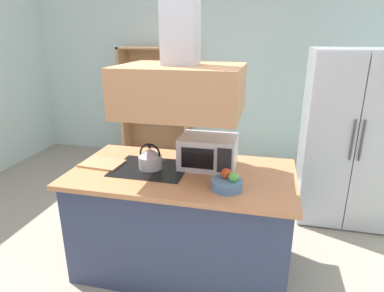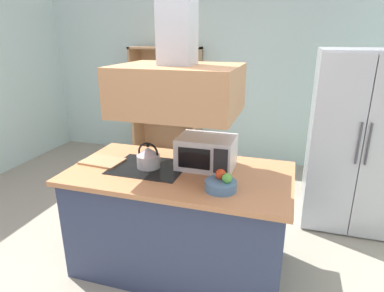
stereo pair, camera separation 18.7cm
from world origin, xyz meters
TOP-DOWN VIEW (x-y plane):
  - ground_plane at (0.00, 0.00)m, footprint 7.80×7.80m
  - wall_back at (0.00, 3.00)m, footprint 6.00×0.12m
  - kitchen_island at (0.23, 0.21)m, footprint 1.79×0.97m
  - range_hood at (0.24, 0.21)m, footprint 0.90×0.70m
  - refrigerator at (1.72, 1.46)m, footprint 0.90×0.77m
  - dish_cabinet at (-0.87, 2.78)m, footprint 1.08×0.40m
  - kettle at (-0.03, 0.21)m, footprint 0.19×0.19m
  - cutting_board at (-0.46, 0.20)m, footprint 0.36×0.27m
  - microwave at (0.42, 0.36)m, footprint 0.46×0.35m
  - fruit_bowl at (0.63, -0.02)m, footprint 0.23×0.23m

SIDE VIEW (x-z plane):
  - ground_plane at x=0.00m, z-range 0.00..0.00m
  - kitchen_island at x=0.23m, z-range 0.00..0.90m
  - dish_cabinet at x=-0.87m, z-range -0.10..1.66m
  - cutting_board at x=-0.46m, z-range 0.90..0.92m
  - refrigerator at x=1.72m, z-range 0.00..1.82m
  - fruit_bowl at x=0.63m, z-range 0.88..1.02m
  - kettle at x=-0.03m, z-range 0.88..1.10m
  - microwave at x=0.42m, z-range 0.90..1.16m
  - wall_back at x=0.00m, z-range 0.00..2.70m
  - range_hood at x=0.24m, z-range 1.03..2.35m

